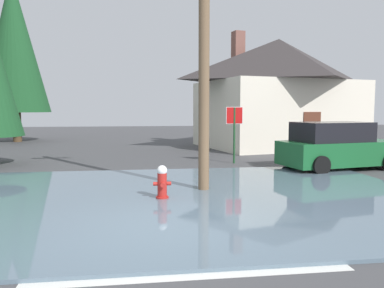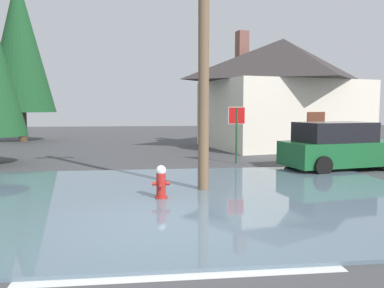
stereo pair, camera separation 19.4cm
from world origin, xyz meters
TOP-DOWN VIEW (x-y plane):
  - ground_plane at (0.00, 0.00)m, footprint 80.00×80.00m
  - flood_puddle at (-0.24, 2.27)m, footprint 13.94×8.45m
  - lane_stop_bar at (0.26, -2.00)m, footprint 4.39×0.31m
  - fire_hydrant at (0.10, 2.16)m, footprint 0.42×0.36m
  - utility_pole at (1.24, 3.02)m, footprint 1.60×0.28m
  - stop_sign_far at (3.30, 8.01)m, footprint 0.67×0.08m
  - house at (7.36, 14.21)m, footprint 9.82×8.31m
  - parked_car at (6.61, 6.10)m, footprint 4.49×2.63m
  - pine_tree_far_center at (-8.30, 19.45)m, footprint 4.27×4.27m

SIDE VIEW (x-z plane):
  - ground_plane at x=0.00m, z-range -0.10..0.00m
  - lane_stop_bar at x=0.26m, z-range 0.00..0.01m
  - flood_puddle at x=-0.24m, z-range 0.00..0.06m
  - fire_hydrant at x=0.10m, z-range -0.01..0.84m
  - parked_car at x=6.61m, z-range -0.04..1.65m
  - stop_sign_far at x=3.30m, z-range 0.46..2.70m
  - house at x=7.36m, z-range -0.12..6.38m
  - utility_pole at x=1.24m, z-range 0.18..8.70m
  - pine_tree_far_center at x=-8.30m, z-range 0.94..11.62m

